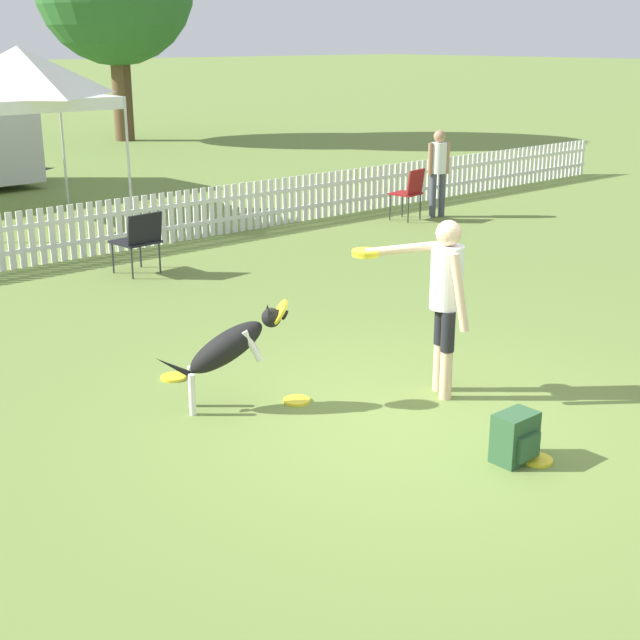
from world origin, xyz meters
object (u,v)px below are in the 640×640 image
frisbee_near_dog (537,460)px  canopy_tent_main (20,77)px  handler_person (442,288)px  frisbee_midfield (297,400)px  leaping_dog (230,346)px  spectator_standing (439,166)px  backpack_on_grass (516,438)px  frisbee_near_handler (173,377)px  folding_chair_center (139,237)px  folding_chair_blue_left (410,190)px

frisbee_near_dog → canopy_tent_main: size_ratio=0.08×
handler_person → frisbee_midfield: 1.58m
leaping_dog → frisbee_near_dog: size_ratio=4.42×
leaping_dog → spectator_standing: 8.94m
frisbee_near_dog → spectator_standing: bearing=46.6°
handler_person → backpack_on_grass: bearing=-172.4°
frisbee_near_handler → spectator_standing: 8.56m
frisbee_near_dog → frisbee_midfield: (-0.63, 2.05, 0.00)m
backpack_on_grass → folding_chair_center: folding_chair_center is taller
frisbee_midfield → folding_chair_center: folding_chair_center is taller
folding_chair_blue_left → folding_chair_center: (-5.36, -0.21, -0.03)m
handler_person → frisbee_near_handler: bearing=71.5°
folding_chair_center → canopy_tent_main: size_ratio=0.29×
frisbee_midfield → frisbee_near_handler: bearing=113.5°
handler_person → folding_chair_blue_left: size_ratio=1.76×
frisbee_near_handler → folding_chair_center: 3.97m
frisbee_near_handler → folding_chair_blue_left: 8.03m
frisbee_near_handler → frisbee_midfield: size_ratio=1.00×
frisbee_midfield → spectator_standing: 8.70m
canopy_tent_main → frisbee_near_dog: bearing=-95.2°
leaping_dog → frisbee_midfield: 0.79m
handler_person → folding_chair_center: bearing=29.7°
frisbee_near_dog → frisbee_near_handler: bearing=109.5°
frisbee_near_dog → backpack_on_grass: bearing=135.0°
frisbee_near_handler → backpack_on_grass: bearing=-71.7°
handler_person → folding_chair_blue_left: bearing=-13.2°
frisbee_near_dog → canopy_tent_main: (1.01, 11.22, 2.37)m
frisbee_midfield → folding_chair_center: bearing=75.8°
handler_person → leaping_dog: handler_person is taller
frisbee_midfield → backpack_on_grass: size_ratio=0.62×
leaping_dog → backpack_on_grass: (1.02, -2.19, -0.37)m
frisbee_near_handler → frisbee_near_dog: 3.43m
frisbee_near_handler → backpack_on_grass: backpack_on_grass is taller
folding_chair_center → frisbee_near_dog: bearing=79.8°
folding_chair_center → frisbee_midfield: bearing=70.4°
handler_person → frisbee_near_handler: 2.62m
backpack_on_grass → canopy_tent_main: size_ratio=0.13×
folding_chair_blue_left → handler_person: bearing=35.3°
frisbee_near_dog → folding_chair_blue_left: size_ratio=0.27×
backpack_on_grass → frisbee_near_dog: bearing=-45.0°
leaping_dog → folding_chair_center: bearing=-169.7°
frisbee_midfield → spectator_standing: (7.17, 4.85, 0.89)m
leaping_dog → frisbee_midfield: (0.50, -0.26, -0.55)m
folding_chair_center → leaping_dog: bearing=63.8°
frisbee_near_handler → backpack_on_grass: size_ratio=0.62×
leaping_dog → canopy_tent_main: bearing=-162.4°
leaping_dog → frisbee_near_handler: (-0.01, 0.92, -0.55)m
backpack_on_grass → canopy_tent_main: bearing=84.2°
leaping_dog → canopy_tent_main: size_ratio=0.36×
handler_person → folding_chair_center: handler_person is taller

